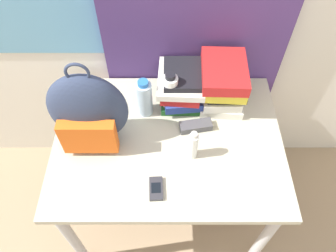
{
  "coord_description": "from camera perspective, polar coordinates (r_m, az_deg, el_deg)",
  "views": [
    {
      "loc": [
        -0.0,
        -0.46,
        2.01
      ],
      "look_at": [
        0.0,
        0.39,
        0.87
      ],
      "focal_mm": 35.0,
      "sensor_mm": 36.0,
      "label": 1
    }
  ],
  "objects": [
    {
      "name": "sports_bottle",
      "position": [
        1.53,
        0.37,
        5.6
      ],
      "size": [
        0.07,
        0.07,
        0.24
      ],
      "color": "white",
      "rests_on": "desk"
    },
    {
      "name": "sunglasses_case",
      "position": [
        1.53,
        4.85,
        0.01
      ],
      "size": [
        0.16,
        0.08,
        0.04
      ],
      "color": "#47474C",
      "rests_on": "desk"
    },
    {
      "name": "book_stack_center",
      "position": [
        1.59,
        9.53,
        7.39
      ],
      "size": [
        0.22,
        0.28,
        0.23
      ],
      "color": "silver",
      "rests_on": "desk"
    },
    {
      "name": "book_stack_left",
      "position": [
        1.59,
        2.39,
        6.96
      ],
      "size": [
        0.23,
        0.27,
        0.19
      ],
      "color": "#1E5623",
      "rests_on": "desk"
    },
    {
      "name": "backpack",
      "position": [
        1.4,
        -13.72,
        2.39
      ],
      "size": [
        0.33,
        0.18,
        0.45
      ],
      "color": "#2D3851",
      "rests_on": "desk"
    },
    {
      "name": "water_bottle",
      "position": [
        1.54,
        -4.17,
        4.86
      ],
      "size": [
        0.07,
        0.07,
        0.21
      ],
      "color": "silver",
      "rests_on": "desk"
    },
    {
      "name": "cell_phone",
      "position": [
        1.37,
        -2.06,
        -10.85
      ],
      "size": [
        0.06,
        0.11,
        0.02
      ],
      "color": "#2D2D33",
      "rests_on": "desk"
    },
    {
      "name": "desk",
      "position": [
        1.59,
        -0.0,
        -4.38
      ],
      "size": [
        1.05,
        0.78,
        0.77
      ],
      "color": "#B7B299",
      "rests_on": "ground_plane"
    },
    {
      "name": "sunscreen_bottle",
      "position": [
        1.4,
        4.37,
        -3.41
      ],
      "size": [
        0.04,
        0.04,
        0.17
      ],
      "color": "white",
      "rests_on": "desk"
    }
  ]
}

